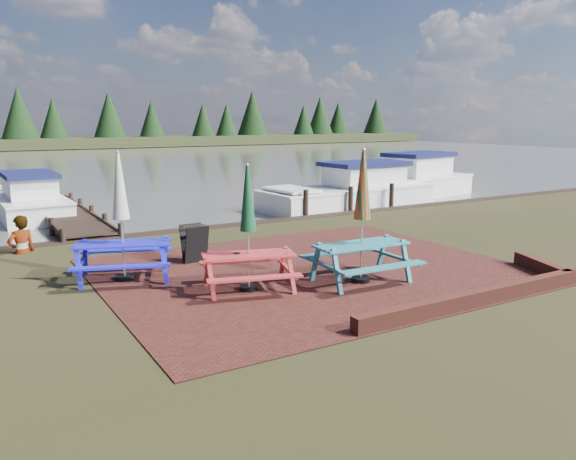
# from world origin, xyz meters

# --- Properties ---
(ground) EXTENTS (120.00, 120.00, 0.00)m
(ground) POSITION_xyz_m (0.00, 0.00, 0.00)
(ground) COLOR black
(ground) RESTS_ON ground
(paving) EXTENTS (9.00, 7.50, 0.02)m
(paving) POSITION_xyz_m (0.00, 1.00, 0.01)
(paving) COLOR #381611
(paving) RESTS_ON ground
(brick_wall) EXTENTS (6.21, 1.79, 0.30)m
(brick_wall) POSITION_xyz_m (2.15, -2.42, 0.15)
(brick_wall) COLOR #4C1E16
(brick_wall) RESTS_ON ground
(water) EXTENTS (120.00, 60.00, 0.02)m
(water) POSITION_xyz_m (0.00, 37.00, 0.00)
(water) COLOR #4B4840
(water) RESTS_ON ground
(far_treeline) EXTENTS (120.00, 10.00, 8.10)m
(far_treeline) POSITION_xyz_m (0.00, 66.00, 3.28)
(far_treeline) COLOR black
(far_treeline) RESTS_ON ground
(picnic_table_teal) EXTENTS (2.06, 1.85, 2.76)m
(picnic_table_teal) POSITION_xyz_m (0.43, -0.28, 0.97)
(picnic_table_teal) COLOR #27717E
(picnic_table_teal) RESTS_ON ground
(picnic_table_red) EXTENTS (2.19, 2.05, 2.51)m
(picnic_table_red) POSITION_xyz_m (-1.86, 0.38, 0.88)
(picnic_table_red) COLOR #B32E2E
(picnic_table_red) RESTS_ON ground
(picnic_table_blue) EXTENTS (2.42, 2.29, 2.71)m
(picnic_table_blue) POSITION_xyz_m (-3.80, 2.39, 0.95)
(picnic_table_blue) COLOR #1B1BCB
(picnic_table_blue) RESTS_ON ground
(chalkboard) EXTENTS (0.58, 0.56, 0.91)m
(chalkboard) POSITION_xyz_m (-1.96, 3.03, 0.47)
(chalkboard) COLOR black
(chalkboard) RESTS_ON ground
(jetty) EXTENTS (1.76, 9.08, 1.00)m
(jetty) POSITION_xyz_m (-3.50, 11.28, 0.11)
(jetty) COLOR black
(jetty) RESTS_ON ground
(boat_jetty) EXTENTS (2.40, 6.44, 1.85)m
(boat_jetty) POSITION_xyz_m (-4.46, 13.44, 0.36)
(boat_jetty) COLOR silver
(boat_jetty) RESTS_ON ground
(boat_near) EXTENTS (7.65, 3.08, 2.03)m
(boat_near) POSITION_xyz_m (7.15, 9.01, 0.41)
(boat_near) COLOR silver
(boat_near) RESTS_ON ground
(boat_far) EXTENTS (7.53, 3.91, 2.24)m
(boat_far) POSITION_xyz_m (11.43, 10.18, 0.47)
(boat_far) COLOR silver
(boat_far) RESTS_ON ground
(person) EXTENTS (0.82, 0.67, 1.94)m
(person) POSITION_xyz_m (-5.42, 6.23, 0.97)
(person) COLOR gray
(person) RESTS_ON ground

